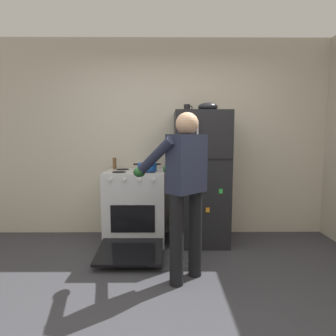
% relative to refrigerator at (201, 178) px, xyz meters
% --- Properties ---
extents(ground, '(8.00, 8.00, 0.00)m').
position_rel_refrigerator_xyz_m(ground, '(-0.37, -1.57, -0.84)').
color(ground, '#38383D').
extents(kitchen_wall_back, '(6.00, 0.10, 2.70)m').
position_rel_refrigerator_xyz_m(kitchen_wall_back, '(-0.37, 0.38, 0.51)').
color(kitchen_wall_back, beige).
rests_on(kitchen_wall_back, ground).
extents(refrigerator, '(0.68, 0.72, 1.69)m').
position_rel_refrigerator_xyz_m(refrigerator, '(0.00, 0.00, 0.00)').
color(refrigerator, black).
rests_on(refrigerator, ground).
extents(stove_range, '(0.76, 1.24, 0.94)m').
position_rel_refrigerator_xyz_m(stove_range, '(-0.85, -0.02, -0.39)').
color(stove_range, silver).
rests_on(stove_range, ground).
extents(person_cook, '(0.72, 0.76, 1.60)m').
position_rel_refrigerator_xyz_m(person_cook, '(-0.28, -1.00, 0.12)').
color(person_cook, black).
rests_on(person_cook, ground).
extents(red_pot, '(0.35, 0.25, 0.10)m').
position_rel_refrigerator_xyz_m(red_pot, '(-0.69, -0.05, 0.15)').
color(red_pot, '#19479E').
rests_on(red_pot, stove_range).
extents(coffee_mug, '(0.11, 0.08, 0.10)m').
position_rel_refrigerator_xyz_m(coffee_mug, '(-0.18, 0.05, 0.89)').
color(coffee_mug, black).
rests_on(coffee_mug, refrigerator).
extents(pepper_mill, '(0.05, 0.05, 0.15)m').
position_rel_refrigerator_xyz_m(pepper_mill, '(-1.15, 0.20, 0.17)').
color(pepper_mill, brown).
rests_on(pepper_mill, stove_range).
extents(mixing_bowl, '(0.25, 0.25, 0.11)m').
position_rel_refrigerator_xyz_m(mixing_bowl, '(0.08, 0.00, 0.90)').
color(mixing_bowl, black).
rests_on(mixing_bowl, refrigerator).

